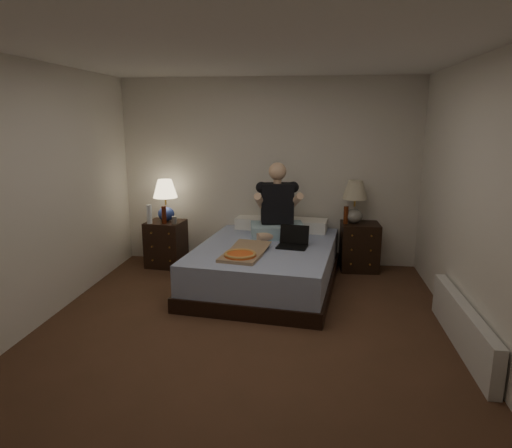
# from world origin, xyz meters

# --- Properties ---
(floor) EXTENTS (4.00, 4.50, 0.00)m
(floor) POSITION_xyz_m (0.00, 0.00, 0.00)
(floor) COLOR brown
(floor) RESTS_ON ground
(ceiling) EXTENTS (4.00, 4.50, 0.00)m
(ceiling) POSITION_xyz_m (0.00, 0.00, 2.50)
(ceiling) COLOR white
(ceiling) RESTS_ON ground
(wall_back) EXTENTS (4.00, 0.00, 2.50)m
(wall_back) POSITION_xyz_m (0.00, 2.25, 1.25)
(wall_back) COLOR white
(wall_back) RESTS_ON ground
(wall_front) EXTENTS (4.00, 0.00, 2.50)m
(wall_front) POSITION_xyz_m (0.00, -2.25, 1.25)
(wall_front) COLOR white
(wall_front) RESTS_ON ground
(wall_left) EXTENTS (0.00, 4.50, 2.50)m
(wall_left) POSITION_xyz_m (-2.00, 0.00, 1.25)
(wall_left) COLOR white
(wall_left) RESTS_ON ground
(wall_right) EXTENTS (0.00, 4.50, 2.50)m
(wall_right) POSITION_xyz_m (2.00, 0.00, 1.25)
(wall_right) COLOR white
(wall_right) RESTS_ON ground
(bed) EXTENTS (1.77, 2.21, 0.51)m
(bed) POSITION_xyz_m (0.07, 1.29, 0.25)
(bed) COLOR #5B73B6
(bed) RESTS_ON floor
(nightstand_left) EXTENTS (0.52, 0.48, 0.62)m
(nightstand_left) POSITION_xyz_m (-1.36, 1.89, 0.31)
(nightstand_left) COLOR black
(nightstand_left) RESTS_ON floor
(nightstand_right) EXTENTS (0.50, 0.46, 0.63)m
(nightstand_right) POSITION_xyz_m (1.24, 2.05, 0.32)
(nightstand_right) COLOR black
(nightstand_right) RESTS_ON floor
(lamp_left) EXTENTS (0.38, 0.38, 0.56)m
(lamp_left) POSITION_xyz_m (-1.35, 1.94, 0.90)
(lamp_left) COLOR navy
(lamp_left) RESTS_ON nightstand_left
(lamp_right) EXTENTS (0.36, 0.36, 0.56)m
(lamp_right) POSITION_xyz_m (1.15, 2.05, 0.91)
(lamp_right) COLOR gray
(lamp_right) RESTS_ON nightstand_right
(water_bottle) EXTENTS (0.07, 0.07, 0.25)m
(water_bottle) POSITION_xyz_m (-1.52, 1.75, 0.74)
(water_bottle) COLOR white
(water_bottle) RESTS_ON nightstand_left
(soda_can) EXTENTS (0.07, 0.07, 0.10)m
(soda_can) POSITION_xyz_m (-1.19, 1.77, 0.67)
(soda_can) COLOR #A2A19D
(soda_can) RESTS_ON nightstand_left
(beer_bottle_left) EXTENTS (0.06, 0.06, 0.23)m
(beer_bottle_left) POSITION_xyz_m (-1.33, 1.77, 0.73)
(beer_bottle_left) COLOR #501A0B
(beer_bottle_left) RESTS_ON nightstand_left
(beer_bottle_right) EXTENTS (0.06, 0.06, 0.23)m
(beer_bottle_right) POSITION_xyz_m (1.04, 2.00, 0.75)
(beer_bottle_right) COLOR #59230C
(beer_bottle_right) RESTS_ON nightstand_right
(person) EXTENTS (0.74, 0.62, 0.93)m
(person) POSITION_xyz_m (0.17, 1.70, 0.97)
(person) COLOR black
(person) RESTS_ON bed
(laptop) EXTENTS (0.38, 0.33, 0.24)m
(laptop) POSITION_xyz_m (0.38, 1.21, 0.63)
(laptop) COLOR black
(laptop) RESTS_ON bed
(pizza_box) EXTENTS (0.52, 0.81, 0.08)m
(pizza_box) POSITION_xyz_m (-0.15, 0.70, 0.55)
(pizza_box) COLOR tan
(pizza_box) RESTS_ON bed
(radiator) EXTENTS (0.10, 1.60, 0.40)m
(radiator) POSITION_xyz_m (1.93, -0.02, 0.20)
(radiator) COLOR silver
(radiator) RESTS_ON floor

